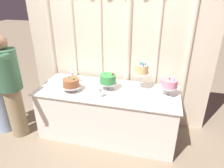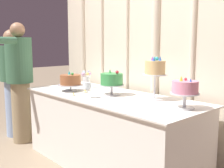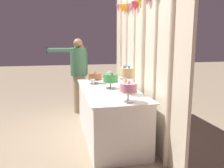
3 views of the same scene
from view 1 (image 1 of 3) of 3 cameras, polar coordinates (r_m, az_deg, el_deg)
The scene contains 12 objects.
ground_plane at distance 3.29m, azimuth -1.70°, elevation -14.90°, with size 24.00×24.00×0.00m, color gray.
draped_curtain at distance 3.22m, azimuth 1.25°, elevation 10.87°, with size 3.03×0.15×2.55m.
cake_table at distance 3.13m, azimuth -1.28°, elevation -8.21°, with size 2.09×0.83×0.79m.
cake_display_leftmost at distance 2.93m, azimuth -11.69°, elevation 0.24°, with size 0.29×0.29×0.23m.
cake_display_midleft at distance 2.90m, azimuth -1.16°, elevation 1.30°, with size 0.26×0.26×0.27m.
cake_display_midright at distance 2.89m, azimuth 8.45°, elevation 3.88°, with size 0.23×0.23×0.43m.
cake_display_rightmost at distance 2.83m, azimuth 16.14°, elevation -0.05°, with size 0.24×0.24×0.28m.
wine_glass at distance 2.68m, azimuth -3.74°, elevation -1.74°, with size 0.07×0.07×0.15m.
flower_vase at distance 3.21m, azimuth -10.76°, elevation 1.96°, with size 0.14×0.11×0.21m.
tealight_far_left at distance 2.93m, azimuth -7.28°, elevation -1.80°, with size 0.05×0.05×0.03m.
tealight_near_left at distance 2.76m, azimuth -7.83°, elevation -3.61°, with size 0.05×0.05×0.03m.
guest_man_dark_suit at distance 3.25m, azimuth -27.36°, elevation -0.27°, with size 0.47×0.87×1.60m.
Camera 1 is at (0.72, -2.42, 2.11)m, focal length 31.78 mm.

